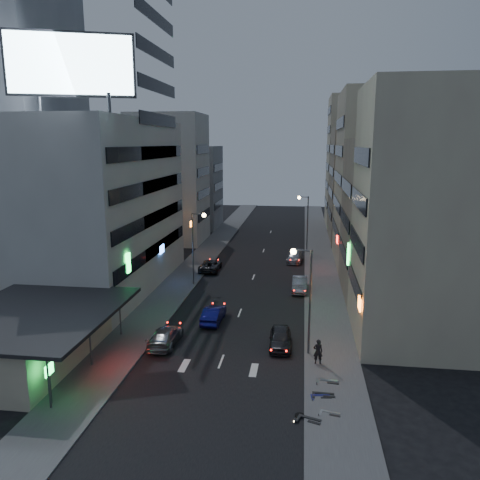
% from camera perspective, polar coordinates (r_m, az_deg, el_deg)
% --- Properties ---
extents(ground, '(180.00, 180.00, 0.00)m').
position_cam_1_polar(ground, '(31.69, -3.64, -17.74)').
color(ground, black).
rests_on(ground, ground).
extents(sidewalk_left, '(4.00, 120.00, 0.12)m').
position_cam_1_polar(sidewalk_left, '(60.64, -5.49, -3.13)').
color(sidewalk_left, '#4C4C4F').
rests_on(sidewalk_left, ground).
extents(sidewalk_right, '(4.00, 120.00, 0.12)m').
position_cam_1_polar(sidewalk_right, '(59.14, 9.82, -3.64)').
color(sidewalk_right, '#4C4C4F').
rests_on(sidewalk_right, ground).
extents(food_court, '(11.00, 13.00, 3.88)m').
position_cam_1_polar(food_court, '(37.52, -24.72, -10.64)').
color(food_court, beige).
rests_on(food_court, ground).
extents(white_building, '(14.00, 24.00, 18.00)m').
position_cam_1_polar(white_building, '(52.58, -17.83, 4.00)').
color(white_building, beige).
rests_on(white_building, ground).
extents(grey_tower, '(10.00, 14.00, 34.00)m').
position_cam_1_polar(grey_tower, '(59.18, -25.13, 12.05)').
color(grey_tower, gray).
rests_on(grey_tower, ground).
extents(shophouse_near, '(10.00, 11.00, 20.00)m').
position_cam_1_polar(shophouse_near, '(39.07, 21.60, 2.70)').
color(shophouse_near, beige).
rests_on(shophouse_near, ground).
extents(shophouse_mid, '(11.00, 12.00, 16.00)m').
position_cam_1_polar(shophouse_mid, '(50.57, 18.96, 2.49)').
color(shophouse_mid, tan).
rests_on(shophouse_mid, ground).
extents(shophouse_far, '(10.00, 14.00, 22.00)m').
position_cam_1_polar(shophouse_far, '(62.88, 16.45, 7.11)').
color(shophouse_far, beige).
rests_on(shophouse_far, ground).
extents(far_left_a, '(11.00, 10.00, 20.00)m').
position_cam_1_polar(far_left_a, '(75.25, -8.63, 7.38)').
color(far_left_a, beige).
rests_on(far_left_a, ground).
extents(far_left_b, '(12.00, 10.00, 15.00)m').
position_cam_1_polar(far_left_b, '(88.08, -6.52, 6.43)').
color(far_left_b, gray).
rests_on(far_left_b, ground).
extents(far_right_a, '(11.00, 12.00, 18.00)m').
position_cam_1_polar(far_right_a, '(77.92, 15.12, 6.52)').
color(far_right_a, tan).
rests_on(far_right_a, ground).
extents(far_right_b, '(12.00, 12.00, 24.00)m').
position_cam_1_polar(far_right_b, '(91.67, 14.45, 9.16)').
color(far_right_b, beige).
rests_on(far_right_b, ground).
extents(billboard, '(9.52, 3.75, 6.20)m').
position_cam_1_polar(billboard, '(41.83, -19.92, 19.44)').
color(billboard, '#595B60').
rests_on(billboard, white_building).
extents(street_lamp_right_near, '(1.60, 0.44, 8.02)m').
position_cam_1_polar(street_lamp_right_near, '(34.56, 7.93, -5.57)').
color(street_lamp_right_near, '#595B60').
rests_on(street_lamp_right_near, sidewalk_right).
extents(street_lamp_left, '(1.60, 0.44, 8.02)m').
position_cam_1_polar(street_lamp_left, '(51.37, -5.36, 0.23)').
color(street_lamp_left, '#595B60').
rests_on(street_lamp_left, sidewalk_left).
extents(street_lamp_right_far, '(1.60, 0.44, 8.02)m').
position_cam_1_polar(street_lamp_right_far, '(67.78, 7.93, 2.98)').
color(street_lamp_right_far, '#595B60').
rests_on(street_lamp_right_far, sidewalk_right).
extents(parked_car_right_near, '(1.87, 4.28, 1.44)m').
position_cam_1_polar(parked_car_right_near, '(37.24, 4.95, -11.83)').
color(parked_car_right_near, '#27272C').
rests_on(parked_car_right_near, ground).
extents(parked_car_right_mid, '(1.62, 4.47, 1.47)m').
position_cam_1_polar(parked_car_right_mid, '(50.68, 7.28, -5.38)').
color(parked_car_right_mid, '#9A9CA2').
rests_on(parked_car_right_mid, ground).
extents(parked_car_left, '(2.35, 5.01, 1.39)m').
position_cam_1_polar(parked_car_left, '(58.15, -3.63, -3.10)').
color(parked_car_left, '#28282D').
rests_on(parked_car_left, ground).
extents(parked_car_right_far, '(2.31, 4.88, 1.38)m').
position_cam_1_polar(parked_car_right_far, '(62.84, 6.71, -2.03)').
color(parked_car_right_far, '#94969C').
rests_on(parked_car_right_far, ground).
extents(road_car_blue, '(1.64, 4.37, 1.43)m').
position_cam_1_polar(road_car_blue, '(41.95, -3.25, -9.03)').
color(road_car_blue, navy).
rests_on(road_car_blue, ground).
extents(road_car_silver, '(1.98, 4.82, 1.39)m').
position_cam_1_polar(road_car_silver, '(37.96, -9.08, -11.50)').
color(road_car_silver, gray).
rests_on(road_car_silver, ground).
extents(person, '(0.70, 0.49, 1.84)m').
position_cam_1_polar(person, '(34.62, 9.49, -13.27)').
color(person, black).
rests_on(person, sidewalk_right).
extents(scooter_black_a, '(1.30, 2.14, 1.24)m').
position_cam_1_polar(scooter_black_a, '(28.56, 10.05, -19.78)').
color(scooter_black_a, black).
rests_on(scooter_black_a, sidewalk_right).
extents(scooter_silver_a, '(0.96, 1.85, 1.08)m').
position_cam_1_polar(scooter_silver_a, '(29.43, 12.26, -19.04)').
color(scooter_silver_a, gray).
rests_on(scooter_silver_a, sidewalk_right).
extents(scooter_blue, '(0.84, 1.90, 1.12)m').
position_cam_1_polar(scooter_blue, '(31.14, 10.95, -17.09)').
color(scooter_blue, navy).
rests_on(scooter_blue, sidewalk_right).
extents(scooter_black_b, '(0.74, 2.07, 1.25)m').
position_cam_1_polar(scooter_black_b, '(31.25, 11.50, -16.87)').
color(scooter_black_b, black).
rests_on(scooter_black_b, sidewalk_right).
extents(scooter_silver_b, '(0.88, 2.12, 1.26)m').
position_cam_1_polar(scooter_silver_b, '(32.76, 11.98, -15.46)').
color(scooter_silver_b, '#9D9FA5').
rests_on(scooter_silver_b, sidewalk_right).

